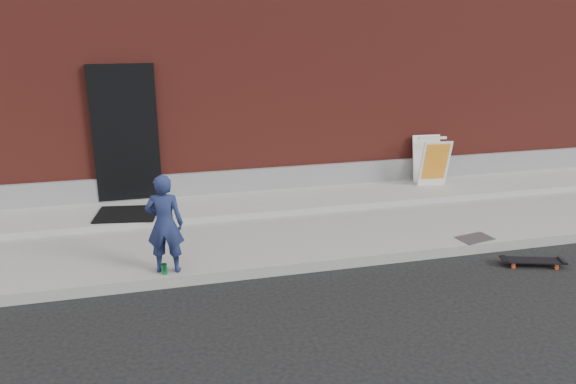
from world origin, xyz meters
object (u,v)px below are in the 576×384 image
object	(u,v)px
child	(165,224)
soda_can	(164,269)
pizza_sign	(431,161)
skateboard	(533,261)

from	to	relation	value
child	soda_can	world-z (taller)	child
child	pizza_sign	size ratio (longest dim) A/B	1.44
child	pizza_sign	distance (m)	5.45
pizza_sign	soda_can	size ratio (longest dim) A/B	6.50
skateboard	soda_can	bearing A→B (deg)	172.37
child	soda_can	size ratio (longest dim) A/B	9.36
soda_can	skateboard	bearing A→B (deg)	-7.63
child	skateboard	bearing A→B (deg)	-177.06
child	skateboard	size ratio (longest dim) A/B	1.51
child	pizza_sign	world-z (taller)	child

